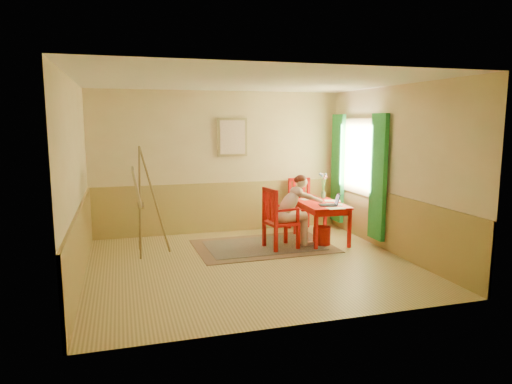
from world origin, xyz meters
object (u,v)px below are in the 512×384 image
object	(u,v)px
chair_left	(278,219)
table	(321,208)
figure	(293,208)
easel	(139,191)
laptop	(331,203)
chair_back	(302,204)

from	to	relation	value
chair_left	table	bearing A→B (deg)	16.74
figure	easel	distance (m)	2.66
chair_left	laptop	world-z (taller)	chair_left
chair_back	figure	size ratio (longest dim) A/B	0.82
figure	easel	bearing A→B (deg)	173.36
easel	chair_left	bearing A→B (deg)	-8.67
table	figure	distance (m)	0.69
figure	laptop	world-z (taller)	figure
chair_left	figure	distance (m)	0.34
laptop	easel	bearing A→B (deg)	173.96
chair_back	laptop	size ratio (longest dim) A/B	2.65
table	chair_left	xyz separation A→B (m)	(-0.94, -0.28, -0.09)
chair_left	figure	xyz separation A→B (m)	(0.29, 0.05, 0.17)
table	figure	world-z (taller)	figure
chair_left	figure	bearing A→B (deg)	9.76
chair_left	chair_back	distance (m)	1.55
laptop	easel	distance (m)	3.35
chair_left	easel	distance (m)	2.41
table	chair_back	world-z (taller)	chair_back
figure	laptop	bearing A→B (deg)	-3.85
easel	chair_back	bearing A→B (deg)	15.11
table	laptop	size ratio (longest dim) A/B	3.08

